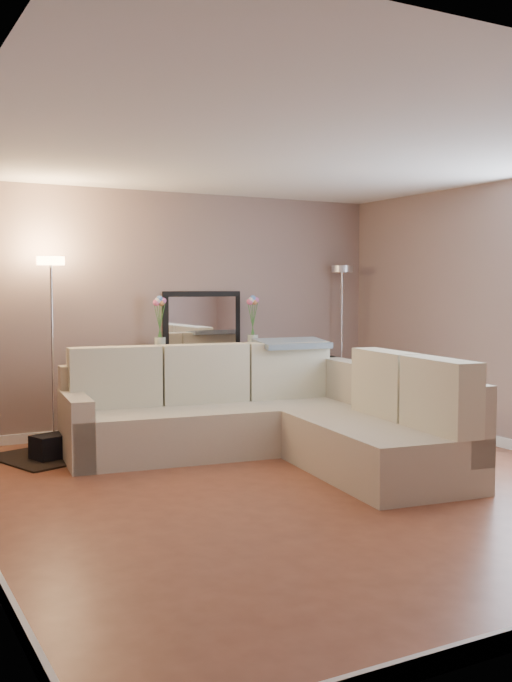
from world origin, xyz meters
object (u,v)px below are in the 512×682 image
console_table (201,390)px  floor_lamp_unlit (342,310)px  sectional_sofa (271,417)px  floor_lamp_lit (52,313)px

console_table → floor_lamp_unlit: bearing=0.0°
console_table → floor_lamp_unlit: 2.04m
sectional_sofa → console_table: bearing=90.7°
sectional_sofa → floor_lamp_unlit: (1.84, 1.54, 0.92)m
sectional_sofa → floor_lamp_lit: bearing=139.7°
floor_lamp_lit → floor_lamp_unlit: (3.50, 0.13, -0.03)m
floor_lamp_lit → sectional_sofa: bearing=-40.3°
console_table → floor_lamp_lit: (-1.64, -0.13, 0.87)m
floor_lamp_unlit → console_table: bearing=-180.0°
console_table → floor_lamp_unlit: floor_lamp_unlit is taller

